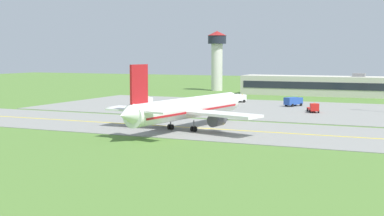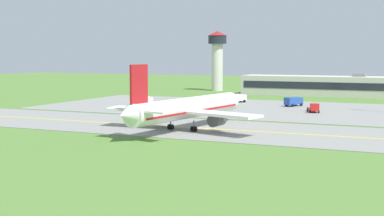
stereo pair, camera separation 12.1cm
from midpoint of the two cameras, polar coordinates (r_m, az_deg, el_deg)
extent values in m
plane|color=#517A33|center=(105.96, 1.04, -2.17)|extent=(500.00, 500.00, 0.00)
cube|color=gray|center=(105.95, 1.04, -2.15)|extent=(240.00, 28.00, 0.10)
cube|color=gray|center=(142.84, 11.33, -0.24)|extent=(140.00, 52.00, 0.10)
cube|color=yellow|center=(105.94, 1.04, -2.12)|extent=(220.00, 0.60, 0.01)
cylinder|color=white|center=(103.99, -0.48, 0.01)|extent=(8.91, 34.22, 4.00)
cone|color=white|center=(119.64, 4.24, 0.73)|extent=(4.14, 3.13, 3.80)
cone|color=white|center=(89.11, -6.89, -0.71)|extent=(3.83, 3.66, 3.40)
cube|color=red|center=(104.04, -0.48, -0.26)|extent=(8.60, 31.54, 0.36)
cube|color=#1E232D|center=(117.65, 3.74, 1.00)|extent=(3.63, 2.28, 0.70)
cube|color=white|center=(107.10, -4.95, -0.12)|extent=(15.03, 4.90, 0.50)
cylinder|color=#47474C|center=(107.67, -3.45, -0.82)|extent=(2.77, 3.70, 2.30)
cylinder|color=black|center=(108.96, -2.96, -0.74)|extent=(2.11, 0.55, 2.10)
cube|color=white|center=(97.81, 3.02, -0.65)|extent=(15.74, 8.84, 0.50)
cylinder|color=#47474C|center=(100.68, 2.57, -1.27)|extent=(2.77, 3.70, 2.30)
cylinder|color=black|center=(102.07, 3.02, -1.18)|extent=(2.11, 0.55, 2.10)
cube|color=red|center=(91.37, -5.58, 2.51)|extent=(1.04, 4.41, 6.50)
cube|color=white|center=(93.55, -7.18, -0.17)|extent=(6.09, 2.65, 0.30)
cube|color=white|center=(89.64, -4.01, -0.39)|extent=(6.41, 3.82, 0.30)
cylinder|color=slate|center=(115.38, 3.01, -0.85)|extent=(0.24, 0.24, 1.65)
cylinder|color=black|center=(115.48, 3.01, -1.26)|extent=(0.51, 1.14, 1.10)
cylinder|color=slate|center=(104.08, -2.28, -1.55)|extent=(0.24, 0.24, 1.65)
cylinder|color=black|center=(104.35, -2.40, -1.99)|extent=(0.51, 1.14, 1.10)
cylinder|color=black|center=(104.04, -2.15, -2.01)|extent=(0.51, 1.14, 1.10)
cylinder|color=slate|center=(101.25, 0.15, -1.75)|extent=(0.24, 0.24, 1.65)
cylinder|color=black|center=(101.50, 0.02, -2.20)|extent=(0.51, 1.14, 1.10)
cylinder|color=black|center=(101.21, 0.28, -2.23)|extent=(0.51, 1.14, 1.10)
cube|color=#264CA5|center=(154.75, 10.99, 0.75)|extent=(2.57, 2.47, 1.80)
cube|color=#1E232D|center=(155.33, 11.16, 0.88)|extent=(1.72, 0.88, 0.81)
cube|color=#264CA5|center=(152.39, 10.30, 0.73)|extent=(3.67, 4.69, 2.00)
cylinder|color=orange|center=(154.67, 10.99, 1.12)|extent=(0.20, 0.20, 0.18)
cylinder|color=black|center=(155.45, 10.69, 0.39)|extent=(0.65, 0.94, 0.90)
cylinder|color=black|center=(154.24, 11.27, 0.34)|extent=(0.65, 0.94, 0.90)
cylinder|color=black|center=(152.48, 9.78, 0.31)|extent=(0.65, 0.94, 0.90)
cylinder|color=black|center=(151.18, 10.40, 0.25)|extent=(0.65, 0.94, 0.90)
cube|color=silver|center=(163.55, 5.24, 1.09)|extent=(2.69, 2.66, 1.80)
cube|color=#1E232D|center=(163.94, 5.47, 1.21)|extent=(1.51, 1.25, 0.81)
cube|color=silver|center=(161.95, 4.35, 1.09)|extent=(4.27, 4.59, 2.00)
cylinder|color=orange|center=(163.47, 5.24, 1.44)|extent=(0.20, 0.20, 0.18)
cylinder|color=black|center=(164.48, 5.05, 0.75)|extent=(0.80, 0.89, 0.90)
cylinder|color=black|center=(162.80, 5.43, 0.70)|extent=(0.80, 0.89, 0.90)
cylinder|color=black|center=(162.51, 3.90, 0.70)|extent=(0.80, 0.89, 0.90)
cylinder|color=black|center=(160.72, 4.28, 0.64)|extent=(0.80, 0.89, 0.90)
cube|color=red|center=(136.52, 12.62, 0.08)|extent=(2.50, 2.39, 1.80)
cube|color=#1E232D|center=(135.73, 12.67, 0.18)|extent=(1.77, 0.76, 0.81)
cube|color=red|center=(139.73, 12.41, -0.08)|extent=(3.58, 5.04, 0.40)
cylinder|color=orange|center=(136.43, 12.63, 0.50)|extent=(0.20, 0.20, 0.18)
cylinder|color=black|center=(136.78, 13.02, -0.36)|extent=(0.60, 0.95, 0.90)
cylinder|color=black|center=(136.46, 12.20, -0.36)|extent=(0.60, 0.95, 0.90)
cylinder|color=black|center=(140.83, 12.77, -0.19)|extent=(0.60, 0.95, 0.90)
cylinder|color=black|center=(140.51, 11.92, -0.18)|extent=(0.60, 0.95, 0.90)
cube|color=silver|center=(152.93, -4.60, 0.78)|extent=(2.46, 2.56, 1.80)
cube|color=#1E232D|center=(152.30, -4.43, 0.88)|extent=(0.87, 1.73, 0.81)
cube|color=silver|center=(155.32, -5.27, 0.89)|extent=(4.69, 3.64, 2.00)
cylinder|color=orange|center=(152.85, -4.61, 1.15)|extent=(0.20, 0.20, 0.18)
cylinder|color=black|center=(153.63, -4.30, 0.41)|extent=(0.94, 0.64, 0.90)
cylinder|color=black|center=(152.42, -4.90, 0.37)|extent=(0.94, 0.64, 0.90)
cylinder|color=black|center=(156.71, -5.14, 0.51)|extent=(0.94, 0.64, 0.90)
cylinder|color=black|center=(155.47, -5.77, 0.46)|extent=(0.94, 0.64, 0.90)
cube|color=beige|center=(195.59, 13.62, 2.25)|extent=(57.59, 11.68, 6.78)
cube|color=#1E232D|center=(189.79, 13.30, 2.26)|extent=(55.28, 0.10, 2.44)
cube|color=slate|center=(193.70, 17.01, 3.32)|extent=(4.00, 4.00, 1.20)
cylinder|color=silver|center=(216.38, 2.60, 4.26)|extent=(4.40, 4.40, 18.44)
cylinder|color=#1E232D|center=(216.39, 2.61, 7.13)|extent=(7.20, 7.20, 3.20)
cone|color=maroon|center=(216.47, 2.61, 7.79)|extent=(7.60, 7.60, 1.80)
camera|label=1|loc=(0.06, -90.03, 0.00)|focal=51.16mm
camera|label=2|loc=(0.06, 89.97, 0.00)|focal=51.16mm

